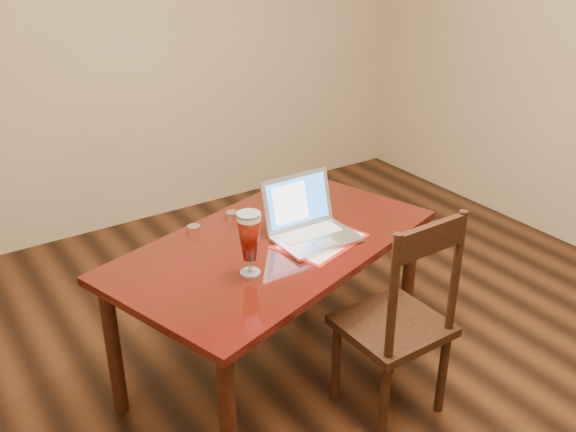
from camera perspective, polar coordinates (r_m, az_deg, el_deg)
ground at (r=3.03m, az=6.66°, el=-17.56°), size 5.00×5.00×0.00m
room_shell at (r=2.23m, az=9.04°, el=17.59°), size 4.51×5.01×2.71m
dining_table at (r=2.94m, az=-1.23°, el=-3.57°), size 1.68×1.24×0.98m
dining_chair at (r=2.81m, az=9.80°, el=-9.35°), size 0.43×0.41×1.00m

